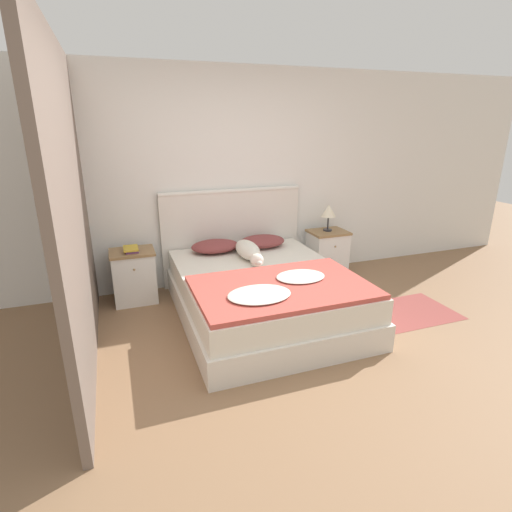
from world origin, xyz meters
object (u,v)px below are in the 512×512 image
Objects in this scene: pillow_left at (215,246)px; table_lamp at (329,212)px; nightstand_left at (134,276)px; nightstand_right at (327,253)px; bed at (263,294)px; book_stack at (131,249)px; pillow_right at (262,241)px; dog at (249,251)px.

table_lamp is at bearing 2.26° from pillow_left.
nightstand_left is 1.00× the size of nightstand_right.
nightstand_right is at bearing -90.00° from table_lamp.
pillow_left is at bearing 110.13° from bed.
pillow_right is at bearing -0.81° from book_stack.
dog reaches higher than pillow_right.
nightstand_left is 2.50m from table_lamp.
table_lamp is (1.22, 0.86, 0.60)m from bed.
pillow_left is at bearing -2.29° from nightstand_left.
table_lamp reaches higher than nightstand_right.
pillow_right is (-0.93, -0.04, 0.26)m from nightstand_right.
dog reaches higher than book_stack.
dog is 1.32m from table_lamp.
dog is at bearing -161.76° from nightstand_right.
dog is (-0.30, -0.37, 0.02)m from pillow_right.
table_lamp is at bearing 90.00° from nightstand_right.
table_lamp is (1.51, 0.06, 0.28)m from pillow_left.
bed is 0.91m from pillow_right.
nightstand_right reaches higher than bed.
pillow_right reaches higher than nightstand_left.
nightstand_left reaches higher than bed.
dog reaches higher than nightstand_right.
pillow_right is 1.63× the size of table_lamp.
pillow_right is at bearing -1.40° from nightstand_left.
book_stack reaches higher than nightstand_right.
dog is 2.18× the size of table_lamp.
dog is 1.28m from book_stack.
nightstand_left is at bearing 145.56° from bed.
nightstand_left is (-1.22, 0.84, 0.06)m from bed.
table_lamp is (1.22, 0.43, 0.26)m from dog.
bed is at bearing -33.88° from book_stack.
nightstand_left is at bearing 178.60° from pillow_right.
bed is 0.91m from pillow_left.
nightstand_right is at bearing 0.37° from book_stack.
book_stack reaches higher than pillow_left.
nightstand_right is 1.75× the size of table_lamp.
bed is at bearing -110.13° from pillow_right.
pillow_left is 1.63× the size of table_lamp.
bed is 1.52m from book_stack.
nightstand_left is at bearing 177.71° from pillow_left.
pillow_right is 0.97m from table_lamp.
bed is 3.52× the size of nightstand_right.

